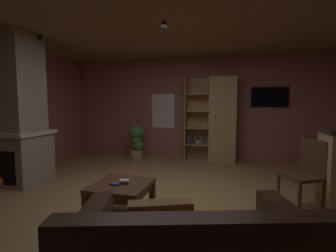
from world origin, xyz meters
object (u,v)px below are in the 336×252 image
at_px(stone_fireplace, 16,117).
at_px(potted_floor_plant, 137,140).
at_px(bookshelf_cabinet, 219,120).
at_px(dining_chair, 306,170).
at_px(table_book_0, 115,184).
at_px(wall_mounted_tv, 269,97).
at_px(coffee_table, 122,190).
at_px(table_book_1, 124,181).

height_order(stone_fireplace, potted_floor_plant, stone_fireplace).
height_order(bookshelf_cabinet, dining_chair, bookshelf_cabinet).
bearing_deg(bookshelf_cabinet, table_book_0, -107.50).
relative_size(dining_chair, wall_mounted_tv, 1.13).
bearing_deg(potted_floor_plant, coffee_table, -71.48).
bearing_deg(bookshelf_cabinet, dining_chair, -63.87).
distance_m(bookshelf_cabinet, table_book_1, 3.43).
relative_size(table_book_0, dining_chair, 0.13).
distance_m(coffee_table, wall_mounted_tv, 4.23).
relative_size(coffee_table, table_book_1, 6.31).
relative_size(potted_floor_plant, wall_mounted_tv, 1.07).
distance_m(table_book_0, table_book_1, 0.12).
height_order(table_book_0, table_book_1, table_book_1).
distance_m(dining_chair, potted_floor_plant, 3.94).
relative_size(coffee_table, table_book_0, 5.91).
bearing_deg(stone_fireplace, bookshelf_cabinet, 36.92).
xyz_separation_m(coffee_table, wall_mounted_tv, (2.13, 3.45, 1.21)).
relative_size(table_book_1, wall_mounted_tv, 0.13).
bearing_deg(coffee_table, table_book_1, -9.95).
bearing_deg(bookshelf_cabinet, coffee_table, -107.11).
height_order(bookshelf_cabinet, wall_mounted_tv, bookshelf_cabinet).
bearing_deg(potted_floor_plant, table_book_0, -72.72).
bearing_deg(potted_floor_plant, dining_chair, -34.93).
xyz_separation_m(stone_fireplace, coffee_table, (2.32, -0.75, -0.83)).
height_order(coffee_table, dining_chair, dining_chair).
xyz_separation_m(coffee_table, potted_floor_plant, (-1.00, 2.99, 0.15)).
relative_size(stone_fireplace, coffee_table, 3.71).
bearing_deg(dining_chair, wall_mounted_tv, 92.05).
bearing_deg(coffee_table, dining_chair, 18.39).
distance_m(coffee_table, potted_floor_plant, 3.16).
relative_size(bookshelf_cabinet, wall_mounted_tv, 2.47).
bearing_deg(stone_fireplace, wall_mounted_tv, 31.29).
height_order(potted_floor_plant, wall_mounted_tv, wall_mounted_tv).
height_order(stone_fireplace, table_book_1, stone_fireplace).
bearing_deg(table_book_0, table_book_1, 37.38).
distance_m(coffee_table, table_book_1, 0.13).
distance_m(stone_fireplace, bookshelf_cabinet, 4.15).
xyz_separation_m(bookshelf_cabinet, coffee_table, (-1.00, -3.24, -0.66)).
bearing_deg(table_book_1, dining_chair, 18.90).
height_order(dining_chair, wall_mounted_tv, wall_mounted_tv).
bearing_deg(stone_fireplace, table_book_1, -17.75).
relative_size(stone_fireplace, potted_floor_plant, 2.93).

